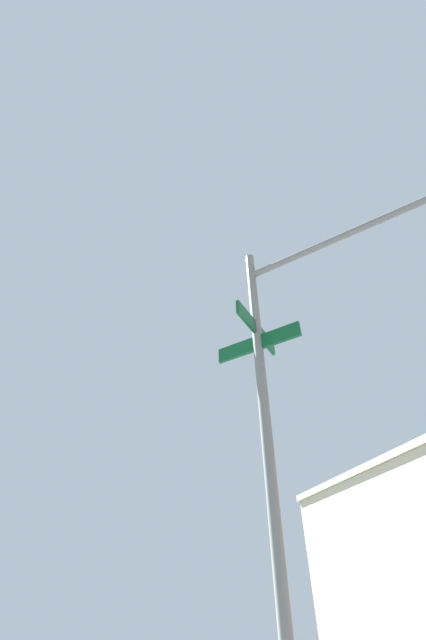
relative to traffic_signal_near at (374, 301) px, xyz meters
The scene contains 1 object.
traffic_signal_near is the anchor object (origin of this frame).
Camera 1 is at (-3.58, -9.19, 1.09)m, focal length 21.24 mm.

